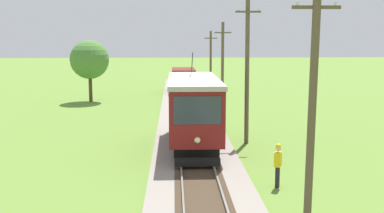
{
  "coord_description": "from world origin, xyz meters",
  "views": [
    {
      "loc": [
        -1.02,
        -1.75,
        5.93
      ],
      "look_at": [
        -0.0,
        23.24,
        2.05
      ],
      "focal_mm": 41.86,
      "sensor_mm": 36.0,
      "label": 1
    }
  ],
  "objects_px": {
    "utility_pole_near_tram": "(312,105)",
    "track_worker": "(278,163)",
    "utility_pole_distant": "(211,60)",
    "freight_car": "(183,79)",
    "tree_left_near": "(90,60)",
    "utility_pole_far": "(223,64)",
    "utility_pole_mid": "(247,68)",
    "red_tram": "(193,109)"
  },
  "relations": [
    {
      "from": "red_tram",
      "to": "track_worker",
      "type": "bearing_deg",
      "value": -63.59
    },
    {
      "from": "utility_pole_near_tram",
      "to": "utility_pole_far",
      "type": "bearing_deg",
      "value": 90.0
    },
    {
      "from": "red_tram",
      "to": "track_worker",
      "type": "relative_size",
      "value": 4.79
    },
    {
      "from": "red_tram",
      "to": "utility_pole_distant",
      "type": "height_order",
      "value": "utility_pole_distant"
    },
    {
      "from": "red_tram",
      "to": "utility_pole_near_tram",
      "type": "relative_size",
      "value": 1.11
    },
    {
      "from": "utility_pole_mid",
      "to": "track_worker",
      "type": "xyz_separation_m",
      "value": [
        0.03,
        -7.7,
        -3.26
      ]
    },
    {
      "from": "utility_pole_mid",
      "to": "tree_left_near",
      "type": "xyz_separation_m",
      "value": [
        -11.79,
        16.79,
        -0.36
      ]
    },
    {
      "from": "freight_car",
      "to": "utility_pole_near_tram",
      "type": "distance_m",
      "value": 34.61
    },
    {
      "from": "tree_left_near",
      "to": "utility_pole_far",
      "type": "bearing_deg",
      "value": -19.71
    },
    {
      "from": "utility_pole_near_tram",
      "to": "track_worker",
      "type": "bearing_deg",
      "value": 89.62
    },
    {
      "from": "freight_car",
      "to": "utility_pole_near_tram",
      "type": "relative_size",
      "value": 0.68
    },
    {
      "from": "red_tram",
      "to": "utility_pole_far",
      "type": "relative_size",
      "value": 1.19
    },
    {
      "from": "utility_pole_near_tram",
      "to": "utility_pole_mid",
      "type": "xyz_separation_m",
      "value": [
        0.0,
        11.85,
        0.3
      ]
    },
    {
      "from": "utility_pole_far",
      "to": "track_worker",
      "type": "relative_size",
      "value": 4.01
    },
    {
      "from": "utility_pole_mid",
      "to": "tree_left_near",
      "type": "distance_m",
      "value": 20.52
    },
    {
      "from": "red_tram",
      "to": "utility_pole_distant",
      "type": "bearing_deg",
      "value": 83.33
    },
    {
      "from": "utility_pole_mid",
      "to": "utility_pole_distant",
      "type": "bearing_deg",
      "value": 90.0
    },
    {
      "from": "utility_pole_far",
      "to": "track_worker",
      "type": "xyz_separation_m",
      "value": [
        0.03,
        -20.26,
        -2.69
      ]
    },
    {
      "from": "track_worker",
      "to": "tree_left_near",
      "type": "relative_size",
      "value": 0.31
    },
    {
      "from": "utility_pole_mid",
      "to": "utility_pole_far",
      "type": "height_order",
      "value": "utility_pole_mid"
    },
    {
      "from": "utility_pole_mid",
      "to": "tree_left_near",
      "type": "bearing_deg",
      "value": 125.09
    },
    {
      "from": "red_tram",
      "to": "freight_car",
      "type": "xyz_separation_m",
      "value": [
        -0.0,
        24.04,
        -0.64
      ]
    },
    {
      "from": "utility_pole_distant",
      "to": "track_worker",
      "type": "relative_size",
      "value": 3.71
    },
    {
      "from": "utility_pole_mid",
      "to": "utility_pole_far",
      "type": "bearing_deg",
      "value": 90.0
    },
    {
      "from": "utility_pole_near_tram",
      "to": "track_worker",
      "type": "xyz_separation_m",
      "value": [
        0.03,
        4.15,
        -2.96
      ]
    },
    {
      "from": "freight_car",
      "to": "utility_pole_mid",
      "type": "relative_size",
      "value": 0.63
    },
    {
      "from": "freight_car",
      "to": "tree_left_near",
      "type": "relative_size",
      "value": 0.92
    },
    {
      "from": "utility_pole_distant",
      "to": "track_worker",
      "type": "height_order",
      "value": "utility_pole_distant"
    },
    {
      "from": "utility_pole_near_tram",
      "to": "utility_pole_distant",
      "type": "xyz_separation_m",
      "value": [
        0.0,
        36.45,
        -0.54
      ]
    },
    {
      "from": "tree_left_near",
      "to": "utility_pole_near_tram",
      "type": "bearing_deg",
      "value": -67.62
    },
    {
      "from": "utility_pole_mid",
      "to": "utility_pole_near_tram",
      "type": "bearing_deg",
      "value": -90.0
    },
    {
      "from": "utility_pole_mid",
      "to": "red_tram",
      "type": "bearing_deg",
      "value": -153.86
    },
    {
      "from": "freight_car",
      "to": "track_worker",
      "type": "distance_m",
      "value": 30.4
    },
    {
      "from": "freight_car",
      "to": "tree_left_near",
      "type": "height_order",
      "value": "tree_left_near"
    },
    {
      "from": "utility_pole_distant",
      "to": "freight_car",
      "type": "bearing_deg",
      "value": -146.0
    },
    {
      "from": "utility_pole_distant",
      "to": "track_worker",
      "type": "bearing_deg",
      "value": -89.95
    },
    {
      "from": "utility_pole_distant",
      "to": "tree_left_near",
      "type": "bearing_deg",
      "value": -146.47
    },
    {
      "from": "utility_pole_distant",
      "to": "tree_left_near",
      "type": "relative_size",
      "value": 1.17
    },
    {
      "from": "red_tram",
      "to": "track_worker",
      "type": "height_order",
      "value": "red_tram"
    },
    {
      "from": "utility_pole_far",
      "to": "utility_pole_near_tram",
      "type": "bearing_deg",
      "value": -90.0
    },
    {
      "from": "track_worker",
      "to": "utility_pole_near_tram",
      "type": "bearing_deg",
      "value": 114.97
    },
    {
      "from": "track_worker",
      "to": "utility_pole_mid",
      "type": "bearing_deg",
      "value": -64.45
    }
  ]
}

